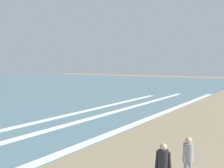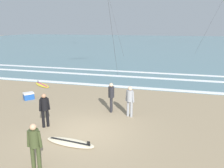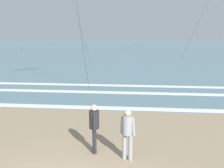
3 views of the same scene
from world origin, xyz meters
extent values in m
plane|color=#937F60|center=(0.00, 0.00, 0.00)|extent=(160.00, 160.00, 0.00)
cube|color=slate|center=(0.00, 52.41, 0.01)|extent=(140.00, 90.00, 0.01)
cube|color=white|center=(-1.18, 7.81, 0.01)|extent=(59.60, 0.61, 0.01)
cube|color=white|center=(0.62, 11.35, 0.01)|extent=(52.39, 0.66, 0.01)
cube|color=white|center=(-0.06, 13.60, 0.01)|extent=(45.96, 0.65, 0.01)
cylinder|color=black|center=(-1.93, -0.01, 0.41)|extent=(0.13, 0.13, 0.82)
cylinder|color=black|center=(-1.79, 0.13, 0.41)|extent=(0.13, 0.13, 0.82)
cylinder|color=black|center=(-1.86, 0.06, 1.11)|extent=(0.32, 0.32, 0.58)
cylinder|color=black|center=(-1.99, -0.08, 1.08)|extent=(0.16, 0.16, 0.56)
cylinder|color=black|center=(-1.73, 0.19, 1.08)|extent=(0.16, 0.16, 0.56)
sphere|color=#9E7051|center=(-1.86, 0.06, 1.49)|extent=(0.21, 0.21, 0.21)
cylinder|color=#232328|center=(0.55, 2.76, 0.41)|extent=(0.13, 0.13, 0.82)
cylinder|color=#232328|center=(0.58, 2.57, 0.41)|extent=(0.13, 0.13, 0.82)
cylinder|color=#232328|center=(0.56, 2.67, 1.11)|extent=(0.32, 0.32, 0.58)
cylinder|color=#232328|center=(0.53, 2.85, 1.08)|extent=(0.11, 0.15, 0.56)
cylinder|color=#232328|center=(0.59, 2.48, 1.08)|extent=(0.11, 0.15, 0.56)
sphere|color=#DBB28E|center=(0.56, 2.67, 1.49)|extent=(0.21, 0.21, 0.21)
cylinder|color=gray|center=(1.55, 2.29, 0.41)|extent=(0.13, 0.13, 0.82)
cylinder|color=gray|center=(1.74, 2.23, 0.41)|extent=(0.13, 0.13, 0.82)
cylinder|color=gray|center=(1.65, 2.26, 1.11)|extent=(0.32, 0.32, 0.58)
cylinder|color=gray|center=(1.47, 2.32, 1.08)|extent=(0.16, 0.13, 0.56)
cylinder|color=gray|center=(1.82, 2.20, 1.08)|extent=(0.16, 0.13, 0.56)
sphere|color=#DBB28E|center=(1.65, 2.26, 1.49)|extent=(0.21, 0.21, 0.21)
cylinder|color=#384223|center=(-0.36, -2.85, 0.41)|extent=(0.13, 0.13, 0.82)
cylinder|color=#384223|center=(-0.56, -2.88, 0.41)|extent=(0.13, 0.13, 0.82)
cylinder|color=#384223|center=(-0.46, -2.86, 1.11)|extent=(0.32, 0.32, 0.58)
cylinder|color=#384223|center=(-0.28, -2.83, 1.08)|extent=(0.15, 0.11, 0.56)
cylinder|color=#384223|center=(-0.65, -2.89, 1.08)|extent=(0.15, 0.11, 0.56)
sphere|color=tan|center=(-0.46, -2.86, 1.49)|extent=(0.21, 0.21, 0.21)
ellipsoid|color=beige|center=(-0.12, -1.06, 0.04)|extent=(2.15, 0.80, 0.09)
cube|color=black|center=(-0.12, -1.06, 0.09)|extent=(1.79, 0.27, 0.01)
cube|color=black|center=(0.69, -1.14, 0.17)|extent=(0.12, 0.03, 0.16)
ellipsoid|color=yellow|center=(-6.07, 6.59, 0.04)|extent=(2.06, 1.71, 0.09)
cube|color=#BF198C|center=(-6.07, 6.59, 0.09)|extent=(1.51, 1.12, 0.01)
cube|color=black|center=(-6.73, 7.06, 0.17)|extent=(0.11, 0.08, 0.16)
cylinder|color=#333333|center=(-1.70, 11.20, 4.23)|extent=(0.60, 2.23, 8.46)
cylinder|color=#333333|center=(-5.99, 26.40, 7.74)|extent=(4.87, 2.48, 15.48)
cube|color=#1E4C9E|center=(-5.04, 3.35, 0.18)|extent=(0.73, 0.74, 0.36)
cube|color=silver|center=(-5.04, 3.35, 0.40)|extent=(0.74, 0.76, 0.08)
camera|label=1|loc=(-6.39, -0.20, 3.93)|focal=40.79mm
camera|label=2|loc=(3.57, -8.46, 4.55)|focal=36.31mm
camera|label=3|loc=(1.99, -5.75, 3.94)|focal=44.95mm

